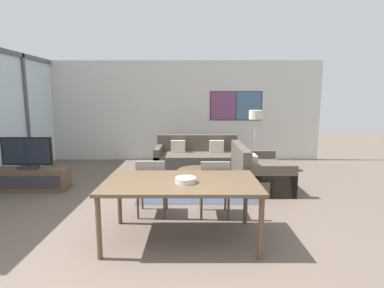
{
  "coord_description": "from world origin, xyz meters",
  "views": [
    {
      "loc": [
        0.41,
        -2.91,
        1.81
      ],
      "look_at": [
        0.41,
        2.5,
        0.95
      ],
      "focal_mm": 28.0,
      "sensor_mm": 36.0,
      "label": 1
    }
  ],
  "objects_px": {
    "fruit_bowl": "(186,180)",
    "sofa_main": "(197,159)",
    "television": "(27,153)",
    "dining_chair_left": "(152,185)",
    "tv_console": "(29,179)",
    "dining_chair_centre": "(215,185)",
    "floor_lamp": "(255,120)",
    "coffee_table": "(199,174)",
    "dining_table": "(181,186)",
    "sofa_side": "(256,173)"
  },
  "relations": [
    {
      "from": "tv_console",
      "to": "fruit_bowl",
      "type": "height_order",
      "value": "fruit_bowl"
    },
    {
      "from": "fruit_bowl",
      "to": "sofa_main",
      "type": "bearing_deg",
      "value": 86.79
    },
    {
      "from": "tv_console",
      "to": "sofa_side",
      "type": "height_order",
      "value": "sofa_side"
    },
    {
      "from": "tv_console",
      "to": "sofa_side",
      "type": "distance_m",
      "value": 4.49
    },
    {
      "from": "coffee_table",
      "to": "fruit_bowl",
      "type": "distance_m",
      "value": 2.41
    },
    {
      "from": "television",
      "to": "dining_chair_centre",
      "type": "bearing_deg",
      "value": -20.68
    },
    {
      "from": "tv_console",
      "to": "sofa_main",
      "type": "xyz_separation_m",
      "value": [
        3.32,
        1.65,
        0.06
      ]
    },
    {
      "from": "dining_chair_left",
      "to": "fruit_bowl",
      "type": "distance_m",
      "value": 1.05
    },
    {
      "from": "sofa_main",
      "to": "floor_lamp",
      "type": "distance_m",
      "value": 1.71
    },
    {
      "from": "dining_chair_left",
      "to": "floor_lamp",
      "type": "distance_m",
      "value": 3.7
    },
    {
      "from": "dining_chair_left",
      "to": "fruit_bowl",
      "type": "bearing_deg",
      "value": -58.04
    },
    {
      "from": "television",
      "to": "dining_chair_left",
      "type": "xyz_separation_m",
      "value": [
        2.58,
        -1.29,
        -0.24
      ]
    },
    {
      "from": "television",
      "to": "dining_chair_left",
      "type": "distance_m",
      "value": 2.89
    },
    {
      "from": "television",
      "to": "sofa_main",
      "type": "bearing_deg",
      "value": 26.39
    },
    {
      "from": "sofa_side",
      "to": "coffee_table",
      "type": "bearing_deg",
      "value": 93.68
    },
    {
      "from": "tv_console",
      "to": "dining_table",
      "type": "xyz_separation_m",
      "value": [
        3.05,
        -2.06,
        0.49
      ]
    },
    {
      "from": "tv_console",
      "to": "fruit_bowl",
      "type": "bearing_deg",
      "value": -34.55
    },
    {
      "from": "television",
      "to": "coffee_table",
      "type": "xyz_separation_m",
      "value": [
        3.32,
        0.19,
        -0.46
      ]
    },
    {
      "from": "television",
      "to": "floor_lamp",
      "type": "xyz_separation_m",
      "value": [
        4.73,
        1.62,
        0.51
      ]
    },
    {
      "from": "dining_chair_centre",
      "to": "fruit_bowl",
      "type": "height_order",
      "value": "dining_chair_centre"
    },
    {
      "from": "fruit_bowl",
      "to": "floor_lamp",
      "type": "height_order",
      "value": "floor_lamp"
    },
    {
      "from": "sofa_side",
      "to": "television",
      "type": "bearing_deg",
      "value": 93.42
    },
    {
      "from": "dining_chair_centre",
      "to": "coffee_table",
      "type": "bearing_deg",
      "value": 97.62
    },
    {
      "from": "television",
      "to": "dining_chair_left",
      "type": "height_order",
      "value": "television"
    },
    {
      "from": "sofa_main",
      "to": "dining_chair_left",
      "type": "bearing_deg",
      "value": -104.18
    },
    {
      "from": "tv_console",
      "to": "dining_chair_centre",
      "type": "bearing_deg",
      "value": -20.67
    },
    {
      "from": "television",
      "to": "fruit_bowl",
      "type": "relative_size",
      "value": 3.77
    },
    {
      "from": "dining_chair_left",
      "to": "fruit_bowl",
      "type": "height_order",
      "value": "dining_chair_left"
    },
    {
      "from": "coffee_table",
      "to": "floor_lamp",
      "type": "relative_size",
      "value": 0.59
    },
    {
      "from": "dining_chair_left",
      "to": "coffee_table",
      "type": "bearing_deg",
      "value": 63.42
    },
    {
      "from": "tv_console",
      "to": "fruit_bowl",
      "type": "xyz_separation_m",
      "value": [
        3.11,
        -2.14,
        0.6
      ]
    },
    {
      "from": "sofa_main",
      "to": "fruit_bowl",
      "type": "distance_m",
      "value": 3.83
    },
    {
      "from": "dining_chair_centre",
      "to": "dining_chair_left",
      "type": "bearing_deg",
      "value": 177.63
    },
    {
      "from": "dining_chair_centre",
      "to": "floor_lamp",
      "type": "bearing_deg",
      "value": 67.74
    },
    {
      "from": "sofa_main",
      "to": "coffee_table",
      "type": "distance_m",
      "value": 1.45
    },
    {
      "from": "coffee_table",
      "to": "dining_table",
      "type": "distance_m",
      "value": 2.31
    },
    {
      "from": "coffee_table",
      "to": "floor_lamp",
      "type": "bearing_deg",
      "value": 45.32
    },
    {
      "from": "dining_table",
      "to": "fruit_bowl",
      "type": "relative_size",
      "value": 7.45
    },
    {
      "from": "fruit_bowl",
      "to": "coffee_table",
      "type": "bearing_deg",
      "value": 84.8
    },
    {
      "from": "sofa_main",
      "to": "fruit_bowl",
      "type": "height_order",
      "value": "same"
    },
    {
      "from": "sofa_side",
      "to": "sofa_main",
      "type": "bearing_deg",
      "value": 40.27
    },
    {
      "from": "sofa_side",
      "to": "dining_table",
      "type": "height_order",
      "value": "sofa_side"
    },
    {
      "from": "tv_console",
      "to": "coffee_table",
      "type": "relative_size",
      "value": 1.73
    },
    {
      "from": "sofa_side",
      "to": "dining_chair_centre",
      "type": "distance_m",
      "value": 1.88
    },
    {
      "from": "floor_lamp",
      "to": "dining_chair_left",
      "type": "bearing_deg",
      "value": -126.49
    },
    {
      "from": "television",
      "to": "dining_table",
      "type": "bearing_deg",
      "value": -34.02
    },
    {
      "from": "dining_table",
      "to": "dining_chair_left",
      "type": "relative_size",
      "value": 2.17
    },
    {
      "from": "sofa_side",
      "to": "dining_chair_left",
      "type": "xyz_separation_m",
      "value": [
        -1.91,
        -1.56,
        0.22
      ]
    },
    {
      "from": "sofa_main",
      "to": "coffee_table",
      "type": "bearing_deg",
      "value": -90.0
    },
    {
      "from": "sofa_main",
      "to": "floor_lamp",
      "type": "height_order",
      "value": "floor_lamp"
    }
  ]
}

